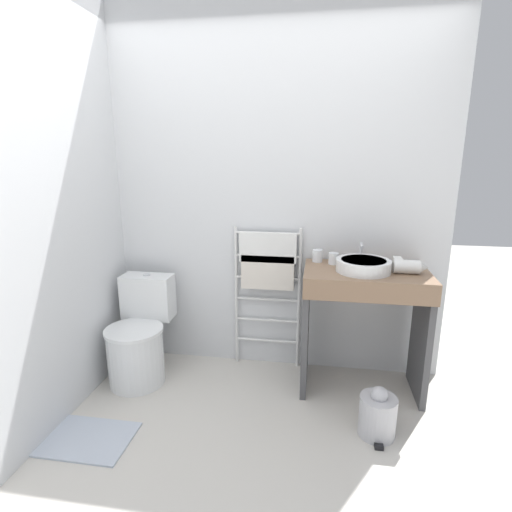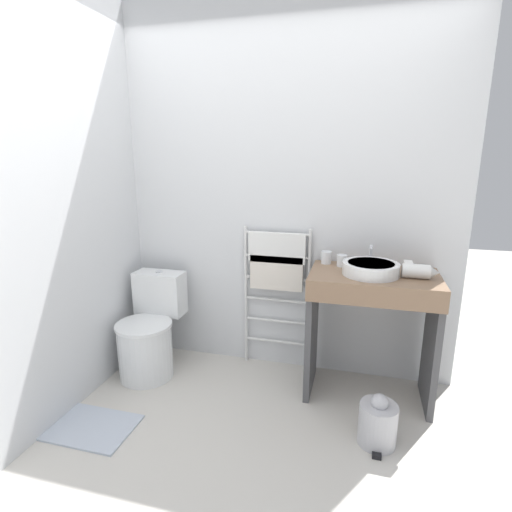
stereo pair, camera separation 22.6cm
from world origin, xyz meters
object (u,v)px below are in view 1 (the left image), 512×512
Objects in this scene: sink_basin at (363,265)px; hair_dryer at (408,266)px; cup_near_wall at (318,256)px; trash_bin at (378,415)px; cup_near_edge at (334,258)px; toilet at (139,340)px; towel_radiator at (267,269)px.

hair_dryer is (0.28, 0.01, 0.00)m from sink_basin.
trash_bin is at bearing -59.57° from cup_near_wall.
cup_near_edge is at bearing 114.23° from trash_bin.
sink_basin is 0.36m from cup_near_wall.
towel_radiator is at bearing 19.95° from toilet.
cup_near_wall is at bearing 146.23° from sink_basin.
cup_near_wall reaches higher than toilet.
trash_bin is at bearing -79.11° from sink_basin.
cup_near_wall reaches higher than cup_near_edge.
hair_dryer is 0.93m from trash_bin.
towel_radiator is 0.98m from hair_dryer.
cup_near_edge is 0.49m from hair_dryer.
sink_basin is 0.28m from hair_dryer.
towel_radiator reaches higher than trash_bin.
towel_radiator is 5.02× the size of hair_dryer.
hair_dryer is at bearing -17.82° from cup_near_wall.
cup_near_wall is at bearing 157.62° from cup_near_edge.
hair_dryer is (0.58, -0.18, 0.00)m from cup_near_wall.
towel_radiator is 3.11× the size of sink_basin.
cup_near_edge reaches higher than sink_basin.
sink_basin is (0.66, -0.24, 0.13)m from towel_radiator.
trash_bin is at bearing -112.15° from hair_dryer.
toilet is 1.93m from hair_dryer.
cup_near_edge is at bearing -22.38° from cup_near_wall.
cup_near_edge is (0.11, -0.05, -0.00)m from cup_near_wall.
trash_bin is at bearing -65.77° from cup_near_edge.
sink_basin is 0.91m from trash_bin.
cup_near_wall is (0.36, -0.04, 0.13)m from towel_radiator.
cup_near_wall is 0.60m from hair_dryer.
toilet is at bearing -176.99° from hair_dryer.
cup_near_edge is at bearing 140.61° from sink_basin.
cup_near_edge is (1.37, 0.24, 0.61)m from toilet.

